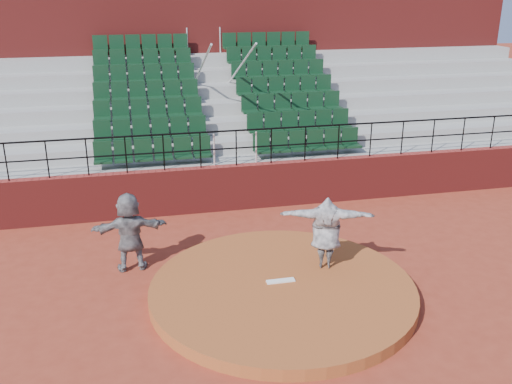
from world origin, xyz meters
TOP-DOWN VIEW (x-y plane):
  - ground at (0.00, 0.00)m, footprint 90.00×90.00m
  - pitchers_mound at (0.00, 0.00)m, footprint 5.50×5.50m
  - pitching_rubber at (0.00, 0.15)m, footprint 0.60×0.15m
  - boundary_wall at (0.00, 5.00)m, footprint 24.00×0.30m
  - wall_railing at (0.00, 5.00)m, footprint 24.04×0.05m
  - seating_deck at (0.00, 8.65)m, footprint 24.00×5.97m
  - press_box_facade at (0.00, 12.60)m, footprint 24.00×3.00m
  - pitcher at (1.12, 0.60)m, footprint 2.07×1.09m
  - fielder at (-3.02, 1.91)m, footprint 1.70×0.58m

SIDE VIEW (x-z plane):
  - ground at x=0.00m, z-range 0.00..0.00m
  - pitchers_mound at x=0.00m, z-range 0.00..0.25m
  - pitching_rubber at x=0.00m, z-range 0.25..0.28m
  - boundary_wall at x=0.00m, z-range 0.00..1.30m
  - fielder at x=-3.02m, z-range 0.00..1.82m
  - pitcher at x=1.12m, z-range 0.25..1.88m
  - seating_deck at x=0.00m, z-range -0.87..3.76m
  - wall_railing at x=0.00m, z-range 1.52..2.54m
  - press_box_facade at x=0.00m, z-range 0.00..7.10m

